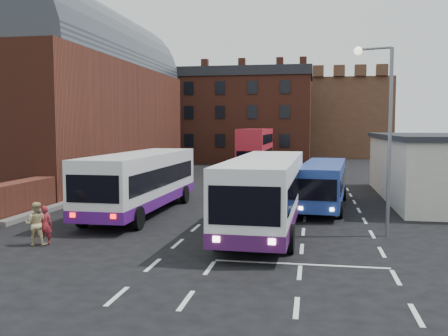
% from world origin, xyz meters
% --- Properties ---
extents(ground, '(180.00, 180.00, 0.00)m').
position_xyz_m(ground, '(0.00, 0.00, 0.00)').
color(ground, black).
extents(railway_station, '(12.00, 28.00, 16.00)m').
position_xyz_m(railway_station, '(-15.50, 21.00, 7.64)').
color(railway_station, '#602B1E').
rests_on(railway_station, ground).
extents(brick_terrace, '(22.00, 10.00, 11.00)m').
position_xyz_m(brick_terrace, '(-6.00, 46.00, 5.50)').
color(brick_terrace, brown).
rests_on(brick_terrace, ground).
extents(castle_keep, '(22.00, 22.00, 12.00)m').
position_xyz_m(castle_keep, '(6.00, 66.00, 6.00)').
color(castle_keep, brown).
rests_on(castle_keep, ground).
extents(bus_white_outbound, '(3.16, 12.12, 3.30)m').
position_xyz_m(bus_white_outbound, '(-3.83, 5.80, 1.95)').
color(bus_white_outbound, silver).
rests_on(bus_white_outbound, ground).
extents(bus_white_inbound, '(3.31, 12.30, 3.34)m').
position_xyz_m(bus_white_inbound, '(3.27, 2.37, 1.97)').
color(bus_white_inbound, white).
rests_on(bus_white_inbound, ground).
extents(bus_blue, '(3.09, 9.85, 2.64)m').
position_xyz_m(bus_blue, '(6.00, 9.22, 1.56)').
color(bus_blue, '#223D92').
rests_on(bus_blue, ground).
extents(bus_red_double, '(2.93, 11.27, 4.50)m').
position_xyz_m(bus_red_double, '(-0.47, 31.55, 2.39)').
color(bus_red_double, red).
rests_on(bus_red_double, ground).
extents(street_lamp, '(1.62, 0.66, 8.21)m').
position_xyz_m(street_lamp, '(8.33, 2.23, 4.96)').
color(street_lamp, slate).
rests_on(street_lamp, ground).
extents(pedestrian_red, '(0.68, 0.57, 1.58)m').
position_xyz_m(pedestrian_red, '(-5.24, -1.86, 0.79)').
color(pedestrian_red, maroon).
rests_on(pedestrian_red, ground).
extents(pedestrian_beige, '(0.99, 0.86, 1.75)m').
position_xyz_m(pedestrian_beige, '(-5.51, -2.05, 0.88)').
color(pedestrian_beige, tan).
rests_on(pedestrian_beige, ground).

